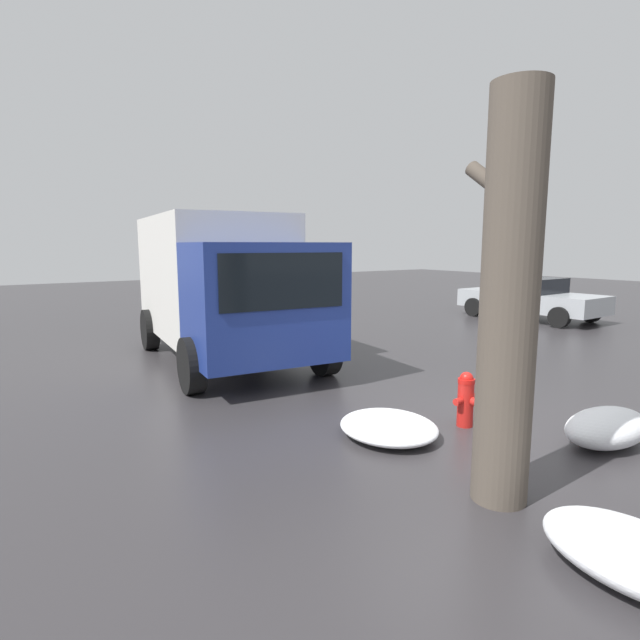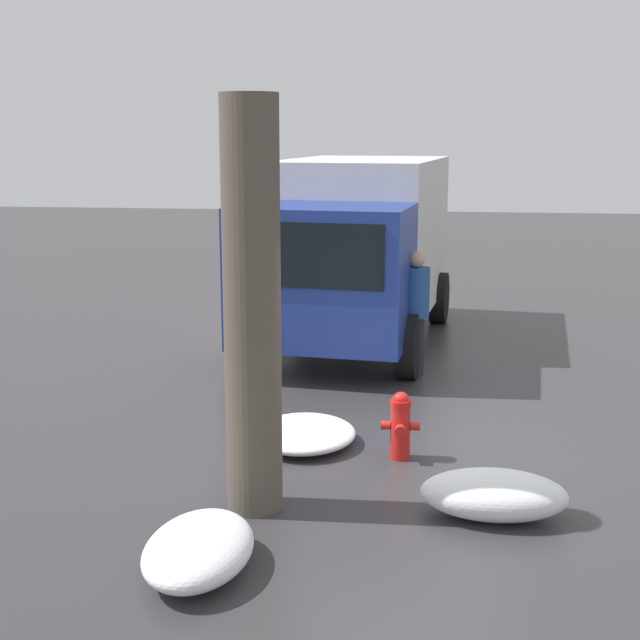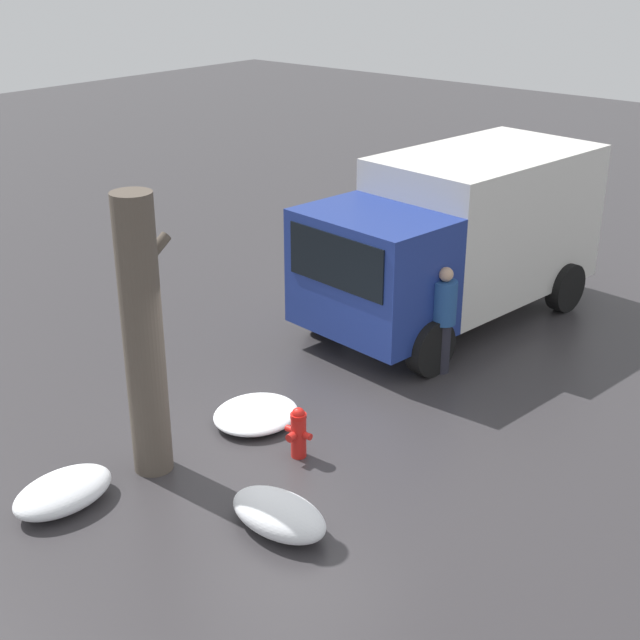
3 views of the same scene
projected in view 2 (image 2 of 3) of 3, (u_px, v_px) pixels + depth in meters
The scene contains 8 objects.
ground_plane at pixel (400, 458), 9.30m from camera, with size 60.00×60.00×0.00m, color #333033.
fire_hydrant at pixel (400, 425), 9.22m from camera, with size 0.31×0.41×0.72m.
tree_trunk at pixel (252, 308), 7.71m from camera, with size 0.76×0.50×3.66m.
delivery_truck at pixel (355, 244), 14.29m from camera, with size 5.97×3.15×2.91m.
pedestrian at pixel (415, 308), 12.33m from camera, with size 0.38×0.38×1.75m.
snow_pile_by_hydrant at pixel (303, 433), 9.69m from camera, with size 1.27×1.14×0.25m.
snow_pile_curbside at pixel (199, 549), 6.87m from camera, with size 1.28×0.83×0.37m.
snow_pile_by_tree at pixel (494, 495), 7.84m from camera, with size 0.73×1.29×0.42m.
Camera 2 is at (-8.83, -0.35, 3.33)m, focal length 50.00 mm.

